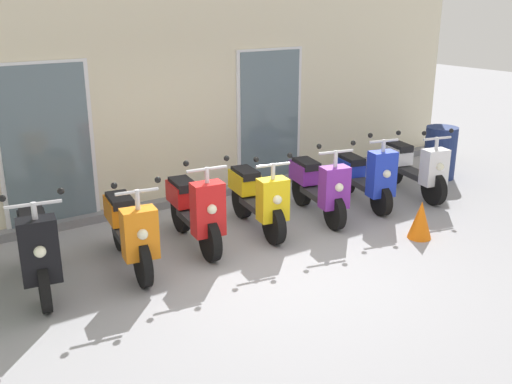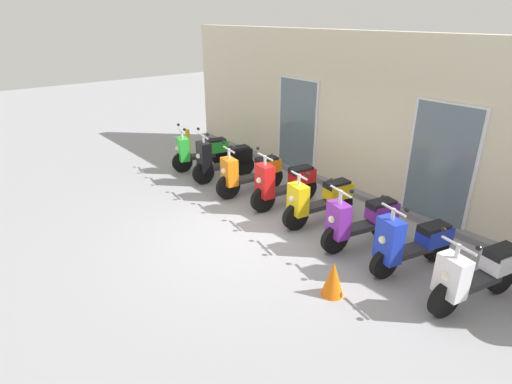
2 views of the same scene
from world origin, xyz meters
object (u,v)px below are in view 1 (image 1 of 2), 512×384
scooter_yellow (257,198)px  scooter_purple (318,186)px  scooter_black (37,247)px  scooter_orange (129,229)px  scooter_red (195,209)px  traffic_cone (421,220)px  trash_bin (440,153)px  scooter_white (414,166)px  scooter_blue (365,176)px

scooter_yellow → scooter_purple: scooter_purple is taller
scooter_yellow → scooter_black: bearing=-177.5°
scooter_orange → scooter_purple: bearing=1.1°
scooter_red → traffic_cone: bearing=-29.1°
trash_bin → traffic_cone: size_ratio=1.77×
scooter_yellow → scooter_white: 2.98m
trash_bin → scooter_white: bearing=-161.3°
scooter_yellow → scooter_orange: bearing=-176.0°
scooter_red → scooter_white: scooter_red is taller
scooter_blue → scooter_yellow: bearing=178.2°
scooter_orange → scooter_blue: scooter_blue is taller
scooter_red → traffic_cone: size_ratio=3.06×
scooter_purple → scooter_white: 1.96m
scooter_purple → scooter_white: scooter_purple is taller
scooter_red → scooter_white: (3.95, -0.12, -0.03)m
scooter_red → scooter_white: 3.95m
scooter_orange → scooter_purple: 2.93m
scooter_white → traffic_cone: size_ratio=3.15×
scooter_black → scooter_white: size_ratio=0.97×
scooter_orange → scooter_white: scooter_orange is taller
scooter_orange → scooter_red: 0.95m
scooter_purple → scooter_blue: size_ratio=1.01×
scooter_blue → scooter_black: bearing=-179.2°
scooter_blue → scooter_white: (1.02, -0.06, 0.01)m
scooter_orange → scooter_purple: same height
scooter_black → scooter_white: scooter_black is taller
scooter_yellow → trash_bin: (4.09, 0.25, -0.01)m
scooter_yellow → trash_bin: 4.10m
scooter_purple → scooter_black: bearing=-179.2°
scooter_black → traffic_cone: scooter_black is taller
scooter_yellow → scooter_blue: size_ratio=1.03×
scooter_orange → scooter_white: size_ratio=1.00×
scooter_yellow → scooter_purple: 1.02m
scooter_black → scooter_purple: bearing=0.8°
scooter_purple → trash_bin: size_ratio=1.68×
scooter_black → scooter_blue: bearing=0.8°
scooter_orange → scooter_purple: size_ratio=1.06×
scooter_black → traffic_cone: (4.60, -1.33, -0.25)m
scooter_orange → scooter_purple: (2.93, 0.06, -0.01)m
scooter_black → scooter_white: (5.94, 0.00, -0.04)m
scooter_yellow → scooter_purple: (1.02, -0.08, 0.01)m
scooter_blue → trash_bin: (2.14, 0.31, -0.01)m
scooter_purple → scooter_blue: bearing=0.8°
scooter_white → traffic_cone: bearing=-135.1°
scooter_black → scooter_red: 2.00m
scooter_black → trash_bin: size_ratio=1.72×
scooter_white → traffic_cone: 1.90m
scooter_white → scooter_blue: bearing=176.4°
scooter_blue → trash_bin: bearing=8.4°
scooter_white → scooter_purple: bearing=178.5°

